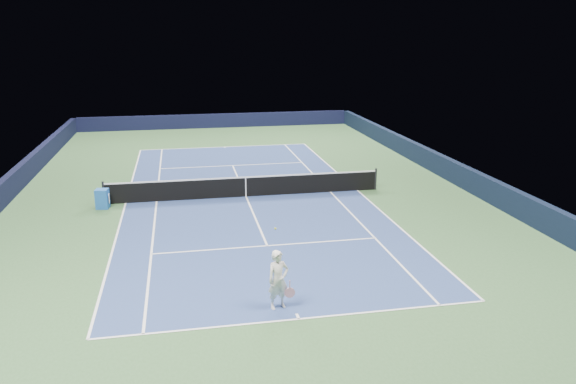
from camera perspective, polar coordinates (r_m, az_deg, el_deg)
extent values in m
plane|color=#32572F|center=(26.51, -4.29, -0.47)|extent=(40.00, 40.00, 0.00)
cube|color=black|center=(45.70, -7.33, 7.19)|extent=(22.00, 0.35, 1.10)
cube|color=black|center=(29.58, 16.99, 1.72)|extent=(0.35, 40.00, 1.10)
cube|color=navy|center=(26.51, -4.29, -0.47)|extent=(10.97, 23.77, 0.01)
cube|color=white|center=(38.00, -6.46, 4.58)|extent=(10.97, 0.08, 0.00)
cube|color=white|center=(15.61, 1.11, -12.77)|extent=(10.97, 0.08, 0.00)
cube|color=white|center=(27.65, 7.06, 0.17)|extent=(0.08, 23.77, 0.00)
cube|color=white|center=(26.47, -16.16, -1.09)|extent=(0.08, 23.77, 0.00)
cube|color=white|center=(27.27, 4.32, 0.02)|extent=(0.08, 23.77, 0.00)
cube|color=white|center=(26.37, -13.20, -0.93)|extent=(0.08, 23.77, 0.00)
cube|color=white|center=(32.66, -5.65, 2.70)|extent=(8.23, 0.08, 0.00)
cube|color=white|center=(20.50, -2.12, -5.47)|extent=(8.23, 0.08, 0.00)
cube|color=white|center=(26.50, -4.29, -0.45)|extent=(0.08, 12.80, 0.00)
cube|color=white|center=(37.85, -6.44, 4.53)|extent=(0.08, 0.30, 0.00)
cube|color=white|center=(15.74, 0.99, -12.52)|extent=(0.08, 0.30, 0.00)
cylinder|color=black|center=(26.43, -18.22, -0.10)|extent=(0.10, 0.10, 1.07)
cylinder|color=black|center=(27.80, 8.89, 1.31)|extent=(0.10, 0.10, 1.07)
cube|color=black|center=(26.38, -4.31, 0.48)|extent=(12.80, 0.03, 0.91)
cube|color=white|center=(26.25, -4.33, 1.50)|extent=(12.80, 0.04, 0.06)
cube|color=white|center=(26.38, -4.31, 0.48)|extent=(0.05, 0.04, 0.91)
cube|color=blue|center=(25.92, -18.34, -0.66)|extent=(0.59, 0.55, 0.87)
cube|color=white|center=(25.88, -17.71, -0.59)|extent=(0.05, 0.39, 0.39)
imported|color=white|center=(15.82, -1.00, -8.90)|extent=(0.72, 0.57, 1.72)
cylinder|color=pink|center=(15.90, 0.18, -9.42)|extent=(0.03, 0.03, 0.28)
cylinder|color=black|center=(16.00, 0.18, -10.19)|extent=(0.28, 0.02, 0.28)
cylinder|color=pink|center=(16.00, 0.18, -10.19)|extent=(0.30, 0.03, 0.30)
sphere|color=gold|center=(16.30, -1.29, -3.74)|extent=(0.07, 0.07, 0.07)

